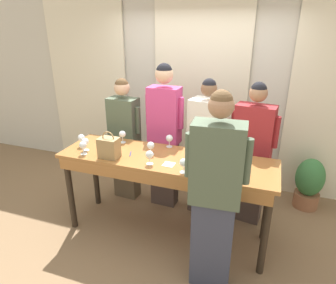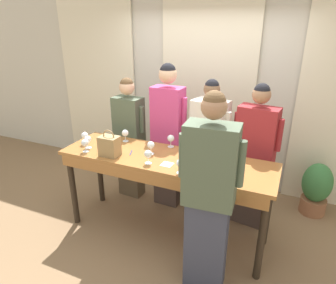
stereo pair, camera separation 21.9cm
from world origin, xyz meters
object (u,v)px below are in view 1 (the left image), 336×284
(wine_glass_front_right, at_px, (234,161))
(potted_plant, at_px, (309,183))
(guest_cream_sweater, at_px, (206,149))
(host_pouring, at_px, (215,195))
(wine_glass_back_left, at_px, (242,169))
(wine_bottle, at_px, (211,147))
(wine_glass_center_mid, at_px, (85,142))
(handbag, at_px, (109,147))
(guest_olive_jacket, at_px, (125,139))
(wine_glass_center_right, at_px, (81,138))
(wine_glass_back_right, at_px, (169,139))
(guest_pink_top, at_px, (164,135))
(guest_striped_shirt, at_px, (251,154))
(wine_glass_front_left, at_px, (122,135))
(wine_glass_front_mid, at_px, (151,146))
(wine_glass_near_host, at_px, (150,155))
(wine_glass_back_mid, at_px, (184,163))
(tasting_bar, at_px, (165,169))
(wine_glass_center_left, at_px, (83,145))

(wine_glass_front_right, height_order, potted_plant, wine_glass_front_right)
(guest_cream_sweater, xyz_separation_m, host_pouring, (0.33, -1.12, 0.08))
(wine_glass_back_left, xyz_separation_m, potted_plant, (0.78, 1.35, -0.72))
(wine_bottle, relative_size, potted_plant, 0.48)
(wine_glass_front_right, distance_m, wine_glass_center_mid, 1.63)
(wine_glass_back_left, relative_size, host_pouring, 0.08)
(handbag, height_order, wine_glass_back_left, handbag)
(wine_glass_front_right, bearing_deg, guest_cream_sweater, 121.76)
(wine_glass_front_right, xyz_separation_m, guest_olive_jacket, (-1.52, 0.67, -0.22))
(handbag, bearing_deg, wine_glass_center_right, 160.58)
(handbag, relative_size, potted_plant, 0.42)
(wine_glass_back_right, xyz_separation_m, guest_pink_top, (-0.17, 0.31, -0.09))
(wine_glass_back_left, distance_m, host_pouring, 0.38)
(guest_cream_sweater, bearing_deg, guest_striped_shirt, -0.00)
(wine_glass_front_left, distance_m, wine_glass_back_right, 0.57)
(wine_glass_front_mid, height_order, host_pouring, host_pouring)
(wine_glass_near_host, distance_m, guest_striped_shirt, 1.26)
(wine_glass_front_mid, distance_m, guest_cream_sweater, 0.79)
(guest_olive_jacket, bearing_deg, wine_glass_back_mid, -38.81)
(guest_cream_sweater, bearing_deg, handbag, -137.80)
(tasting_bar, height_order, wine_glass_center_right, wine_glass_center_right)
(wine_glass_center_right, height_order, guest_pink_top, guest_pink_top)
(potted_plant, bearing_deg, wine_bottle, -139.01)
(wine_glass_front_left, distance_m, wine_glass_center_mid, 0.45)
(wine_glass_near_host, bearing_deg, wine_glass_back_mid, -9.57)
(tasting_bar, xyz_separation_m, wine_glass_back_mid, (0.28, -0.24, 0.23))
(guest_cream_sweater, relative_size, guest_striped_shirt, 1.00)
(wine_bottle, bearing_deg, wine_glass_center_right, -173.20)
(tasting_bar, distance_m, wine_glass_back_mid, 0.43)
(wine_glass_front_left, height_order, wine_glass_near_host, same)
(wine_bottle, height_order, wine_glass_back_right, wine_bottle)
(wine_glass_near_host, distance_m, guest_pink_top, 0.82)
(wine_glass_back_right, xyz_separation_m, potted_plant, (1.66, 0.85, -0.72))
(wine_bottle, bearing_deg, wine_glass_front_left, 175.45)
(wine_bottle, height_order, guest_striped_shirt, guest_striped_shirt)
(handbag, height_order, potted_plant, handbag)
(wine_glass_front_left, relative_size, wine_glass_front_right, 1.00)
(wine_glass_back_right, bearing_deg, wine_glass_back_left, -29.76)
(wine_glass_back_mid, relative_size, guest_pink_top, 0.08)
(handbag, bearing_deg, wine_glass_near_host, -1.06)
(tasting_bar, height_order, wine_glass_near_host, wine_glass_near_host)
(wine_glass_center_left, xyz_separation_m, guest_striped_shirt, (1.73, 0.82, -0.19))
(guest_olive_jacket, relative_size, guest_striped_shirt, 0.97)
(wine_bottle, relative_size, wine_glass_back_left, 2.29)
(handbag, distance_m, guest_cream_sweater, 1.20)
(wine_glass_center_right, height_order, wine_glass_back_left, same)
(wine_glass_front_right, bearing_deg, guest_striped_shirt, 78.96)
(wine_bottle, bearing_deg, wine_glass_back_left, -44.25)
(wine_glass_near_host, height_order, guest_cream_sweater, guest_cream_sweater)
(wine_glass_center_left, xyz_separation_m, guest_cream_sweater, (1.18, 0.82, -0.21))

